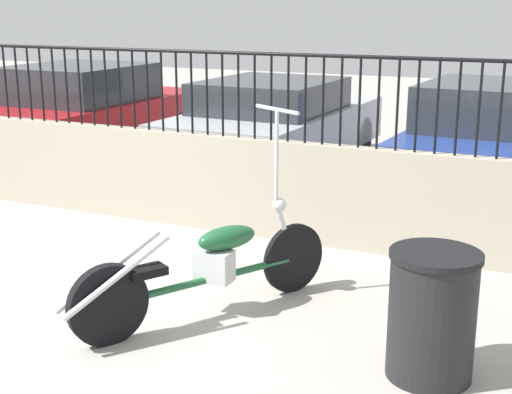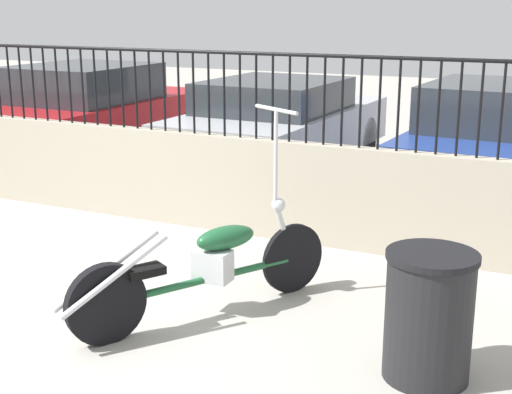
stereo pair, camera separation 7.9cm
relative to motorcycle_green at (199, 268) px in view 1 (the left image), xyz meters
name	(u,v)px [view 1 (the left image)]	position (x,y,z in m)	size (l,w,h in m)	color
low_wall	(172,178)	(-1.47, 2.03, 0.10)	(9.65, 0.18, 1.00)	#B2A893
fence_railing	(169,78)	(-1.47, 2.03, 1.16)	(9.65, 0.04, 0.86)	black
motorcycle_green	(199,268)	(0.00, 0.00, 0.00)	(1.24, 2.03, 1.55)	black
trash_bin	(432,315)	(1.76, -0.15, 0.02)	(0.57, 0.57, 0.84)	black
car_red	(87,113)	(-4.33, 4.30, 0.32)	(1.90, 3.97, 1.45)	black
car_silver	(275,124)	(-1.48, 4.88, 0.26)	(1.98, 4.14, 1.30)	black
car_blue	(491,137)	(1.46, 4.92, 0.29)	(1.95, 4.10, 1.38)	black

